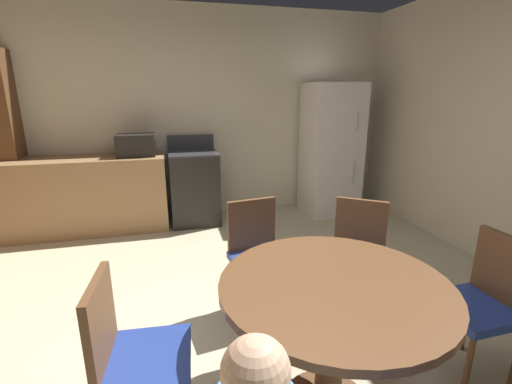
% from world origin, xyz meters
% --- Properties ---
extents(ground_plane, '(14.00, 14.00, 0.00)m').
position_xyz_m(ground_plane, '(0.00, 0.00, 0.00)').
color(ground_plane, beige).
extents(wall_back, '(5.56, 0.12, 2.70)m').
position_xyz_m(wall_back, '(0.00, 2.96, 1.35)').
color(wall_back, beige).
rests_on(wall_back, ground).
extents(kitchen_counter, '(2.04, 0.60, 0.90)m').
position_xyz_m(kitchen_counter, '(-1.46, 2.56, 0.45)').
color(kitchen_counter, '#9E754C').
rests_on(kitchen_counter, ground).
extents(pantry_column, '(0.44, 0.36, 2.10)m').
position_xyz_m(pantry_column, '(-2.26, 2.74, 1.05)').
color(pantry_column, brown).
rests_on(pantry_column, ground).
extents(oven_range, '(0.60, 0.60, 1.10)m').
position_xyz_m(oven_range, '(-0.09, 2.56, 0.47)').
color(oven_range, black).
rests_on(oven_range, ground).
extents(refrigerator, '(0.68, 0.68, 1.76)m').
position_xyz_m(refrigerator, '(1.76, 2.51, 0.88)').
color(refrigerator, white).
rests_on(refrigerator, ground).
extents(microwave, '(0.44, 0.32, 0.26)m').
position_xyz_m(microwave, '(-0.76, 2.56, 1.03)').
color(microwave, black).
rests_on(microwave, kitchen_counter).
extents(dining_table, '(1.12, 1.12, 0.76)m').
position_xyz_m(dining_table, '(0.34, -0.51, 0.60)').
color(dining_table, brown).
rests_on(dining_table, ground).
extents(chair_east, '(0.41, 0.41, 0.87)m').
position_xyz_m(chair_east, '(1.30, -0.48, 0.50)').
color(chair_east, brown).
rests_on(chair_east, ground).
extents(chair_west, '(0.43, 0.43, 0.87)m').
position_xyz_m(chair_west, '(-0.62, -0.44, 0.50)').
color(chair_west, brown).
rests_on(chair_west, ground).
extents(chair_north, '(0.45, 0.45, 0.87)m').
position_xyz_m(chair_north, '(0.20, 0.45, 0.50)').
color(chair_north, brown).
rests_on(chair_north, ground).
extents(chair_northeast, '(0.56, 0.56, 0.87)m').
position_xyz_m(chair_northeast, '(0.92, 0.26, 0.50)').
color(chair_northeast, brown).
rests_on(chair_northeast, ground).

